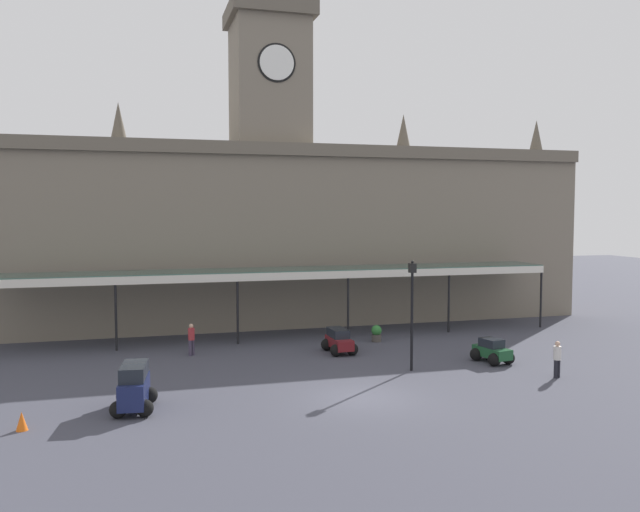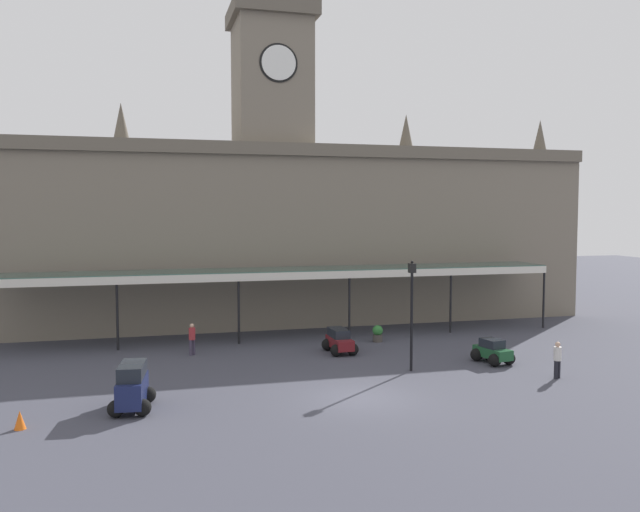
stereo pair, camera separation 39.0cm
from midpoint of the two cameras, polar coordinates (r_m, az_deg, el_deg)
The scene contains 11 objects.
ground_plane at distance 26.81m, azimuth 3.40°, elevation -12.35°, with size 140.00×140.00×0.00m, color #3F404B.
station_building at distance 44.16m, azimuth -4.67°, elevation 2.72°, with size 43.18×7.05×21.05m.
entrance_canopy at distance 38.69m, azimuth -3.02°, elevation -1.37°, with size 33.08×3.26×4.09m.
car_maroon_estate at distance 34.80m, azimuth 1.36°, elevation -7.59°, with size 1.59×2.28×1.27m.
car_navy_van at distance 25.96m, azimuth -16.46°, elevation -11.20°, with size 1.78×2.49×1.77m.
car_green_sedan at distance 33.69m, azimuth 14.57°, elevation -8.21°, with size 1.75×2.17×1.19m.
pedestrian_crossing_forecourt at distance 34.76m, azimuth -11.57°, elevation -7.10°, with size 0.34×0.34×1.67m.
pedestrian_near_entrance at distance 31.43m, azimuth 19.82°, elevation -8.43°, with size 0.37×0.34×1.67m.
victorian_lamppost at distance 30.75m, azimuth 7.74°, elevation -4.12°, with size 0.30×0.30×5.23m.
traffic_cone at distance 25.19m, azimuth -25.19°, elevation -13.02°, with size 0.40×0.40×0.65m, color orange.
planter_forecourt_centre at distance 37.81m, azimuth 4.70°, elevation -6.79°, with size 0.60×0.60×0.96m.
Camera 1 is at (-8.63, -24.26, 7.51)m, focal length 36.36 mm.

